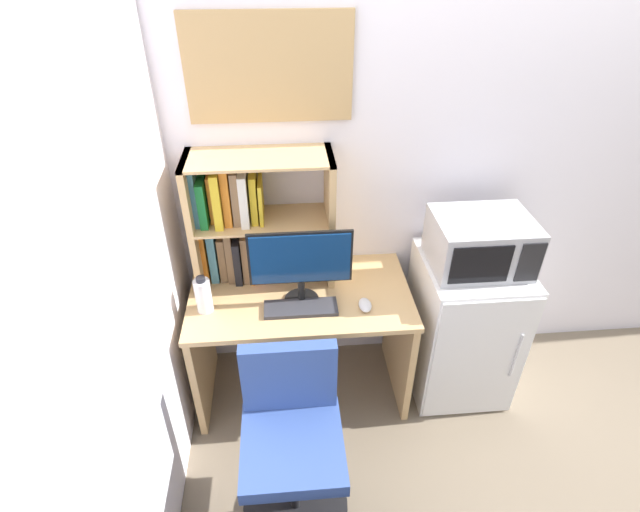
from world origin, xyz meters
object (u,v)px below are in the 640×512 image
Objects in this scene: hutch_bookshelf at (242,219)px; water_bottle at (203,295)px; microwave at (480,242)px; monitor at (301,263)px; mini_fridge at (462,326)px; wall_corkboard at (269,69)px; desk_chair at (293,449)px; computer_mouse at (365,305)px; keyboard at (301,308)px.

hutch_bookshelf reaches higher than water_bottle.
water_bottle is 0.42× the size of microwave.
mini_fridge is (0.90, 0.06, -0.54)m from monitor.
wall_corkboard is (-1.01, 0.31, 1.34)m from mini_fridge.
monitor is at bearing 82.66° from desk_chair.
mini_fridge is 0.96× the size of desk_chair.
desk_chair is (-0.39, -0.54, -0.34)m from computer_mouse.
monitor is 0.84m from desk_chair.
water_bottle is 0.23× the size of mini_fridge.
water_bottle is 1.10m from wall_corkboard.
monitor reaches higher than desk_chair.
mini_fridge is at bearing -9.19° from hutch_bookshelf.
monitor is 0.56× the size of desk_chair.
water_bottle is 0.27× the size of wall_corkboard.
keyboard is (-0.01, -0.07, -0.23)m from monitor.
computer_mouse is at bearing 54.11° from desk_chair.
monitor is 0.58× the size of mini_fridge.
keyboard is at bearing 177.84° from computer_mouse.
monitor is at bearing 3.28° from water_bottle.
hutch_bookshelf is at bearing 130.45° from keyboard.
microwave is at bearing 89.80° from mini_fridge.
water_bottle reaches higher than mini_fridge.
hutch_bookshelf is at bearing 150.78° from computer_mouse.
microwave reaches higher than keyboard.
microwave is (0.90, 0.06, 0.02)m from monitor.
keyboard is 0.48m from water_bottle.
water_bottle is at bearing 175.25° from keyboard.
water_bottle reaches higher than desk_chair.
mini_fridge is at bearing 7.90° from keyboard.
mini_fridge is at bearing 13.16° from computer_mouse.
monitor is 0.39m from computer_mouse.
desk_chair is (-0.08, -0.62, -0.56)m from monitor.
hutch_bookshelf is 3.53× the size of water_bottle.
hutch_bookshelf is at bearing 170.81° from mini_fridge.
mini_fridge is at bearing -90.20° from microwave.
wall_corkboard is (-0.02, 0.99, 1.36)m from desk_chair.
desk_chair reaches higher than mini_fridge.
computer_mouse is (0.59, -0.33, -0.33)m from hutch_bookshelf.
wall_corkboard is (0.17, 0.12, 0.69)m from hutch_bookshelf.
desk_chair is at bearing -97.44° from keyboard.
monitor is 1.38× the size of keyboard.
keyboard is 3.44× the size of computer_mouse.
monitor is 1.05× the size of microwave.
desk_chair is at bearing -56.09° from water_bottle.
desk_chair reaches higher than keyboard.
hutch_bookshelf is 0.72m from wall_corkboard.
hutch_bookshelf is 0.39m from monitor.
water_bottle is at bearing 123.91° from desk_chair.
microwave reaches higher than computer_mouse.
mini_fridge is at bearing 34.61° from desk_chair.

